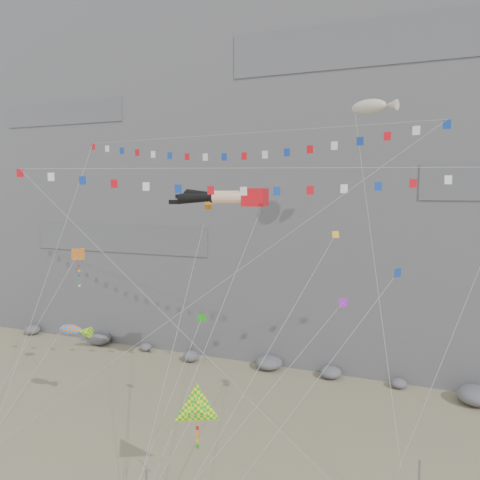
# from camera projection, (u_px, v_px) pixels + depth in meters

# --- Properties ---
(ground) EXTENTS (120.00, 120.00, 0.00)m
(ground) POSITION_uv_depth(u_px,v_px,m) (187.00, 463.00, 29.83)
(ground) COLOR gray
(ground) RESTS_ON ground
(cliff) EXTENTS (80.00, 28.00, 50.00)m
(cliff) POSITION_uv_depth(u_px,v_px,m) (308.00, 127.00, 56.79)
(cliff) COLOR slate
(cliff) RESTS_ON ground
(talus_boulders) EXTENTS (60.00, 3.00, 1.20)m
(talus_boulders) POSITION_uv_depth(u_px,v_px,m) (269.00, 363.00, 45.50)
(talus_boulders) COLOR slate
(talus_boulders) RESTS_ON ground
(legs_kite) EXTENTS (7.06, 14.81, 21.71)m
(legs_kite) POSITION_uv_depth(u_px,v_px,m) (229.00, 197.00, 32.90)
(legs_kite) COLOR red
(legs_kite) RESTS_ON ground
(flag_banner_upper) EXTENTS (29.07, 14.01, 27.75)m
(flag_banner_upper) POSITION_uv_depth(u_px,v_px,m) (234.00, 134.00, 34.92)
(flag_banner_upper) COLOR red
(flag_banner_upper) RESTS_ON ground
(flag_banner_lower) EXTENTS (30.63, 10.05, 21.40)m
(flag_banner_lower) POSITION_uv_depth(u_px,v_px,m) (260.00, 168.00, 29.93)
(flag_banner_lower) COLOR red
(flag_banner_lower) RESTS_ON ground
(harlequin_kite) EXTENTS (5.49, 7.54, 14.80)m
(harlequin_kite) POSITION_uv_depth(u_px,v_px,m) (78.00, 255.00, 34.75)
(harlequin_kite) COLOR red
(harlequin_kite) RESTS_ON ground
(fish_windsock) EXTENTS (4.17, 6.93, 9.78)m
(fish_windsock) POSITION_uv_depth(u_px,v_px,m) (71.00, 330.00, 34.16)
(fish_windsock) COLOR #E95F0B
(fish_windsock) RESTS_ON ground
(delta_kite) EXTENTS (3.79, 5.03, 8.33)m
(delta_kite) POSITION_uv_depth(u_px,v_px,m) (197.00, 410.00, 23.86)
(delta_kite) COLOR #FBF20C
(delta_kite) RESTS_ON ground
(blimp_windsock) EXTENTS (6.30, 15.46, 27.79)m
(blimp_windsock) POSITION_uv_depth(u_px,v_px,m) (369.00, 108.00, 35.08)
(blimp_windsock) COLOR beige
(blimp_windsock) RESTS_ON ground
(small_kite_a) EXTENTS (2.48, 14.39, 21.26)m
(small_kite_a) POSITION_uv_depth(u_px,v_px,m) (207.00, 210.00, 34.85)
(small_kite_a) COLOR orange
(small_kite_a) RESTS_ON ground
(small_kite_b) EXTENTS (8.14, 12.20, 16.92)m
(small_kite_b) POSITION_uv_depth(u_px,v_px,m) (341.00, 305.00, 30.80)
(small_kite_b) COLOR purple
(small_kite_b) RESTS_ON ground
(small_kite_c) EXTENTS (1.16, 9.63, 12.57)m
(small_kite_c) POSITION_uv_depth(u_px,v_px,m) (201.00, 320.00, 31.16)
(small_kite_c) COLOR #1D9A17
(small_kite_c) RESTS_ON ground
(small_kite_d) EXTENTS (6.48, 15.22, 21.26)m
(small_kite_d) POSITION_uv_depth(u_px,v_px,m) (332.00, 241.00, 31.89)
(small_kite_d) COLOR #FAAD15
(small_kite_d) RESTS_ON ground
(small_kite_e) EXTENTS (9.27, 8.86, 17.28)m
(small_kite_e) POSITION_uv_depth(u_px,v_px,m) (395.00, 277.00, 26.96)
(small_kite_e) COLOR #12389D
(small_kite_e) RESTS_ON ground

